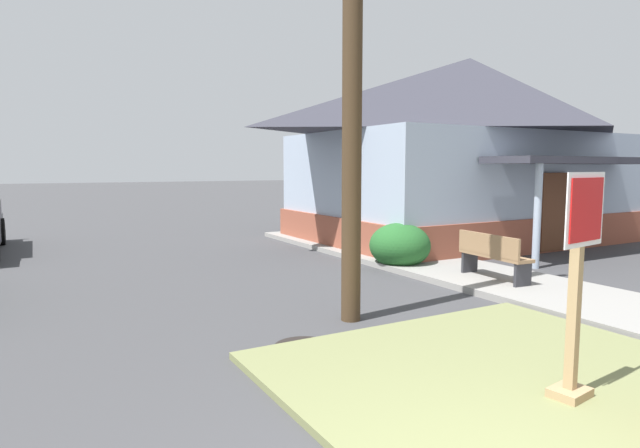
# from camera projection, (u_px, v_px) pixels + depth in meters

# --- Properties ---
(grass_corner_patch) EXTENTS (4.55, 4.70, 0.08)m
(grass_corner_patch) POSITION_uv_depth(u_px,v_px,m) (537.00, 391.00, 5.06)
(grass_corner_patch) COLOR olive
(grass_corner_patch) RESTS_ON ground
(sidewalk_strip) EXTENTS (2.20, 16.17, 0.12)m
(sidewalk_strip) POSITION_uv_depth(u_px,v_px,m) (481.00, 276.00, 10.26)
(sidewalk_strip) COLOR gray
(sidewalk_strip) RESTS_ON ground
(stop_sign) EXTENTS (0.65, 0.33, 2.06)m
(stop_sign) POSITION_uv_depth(u_px,v_px,m) (576.00, 294.00, 4.72)
(stop_sign) COLOR #A3845B
(stop_sign) RESTS_ON grass_corner_patch
(manhole_cover) EXTENTS (0.70, 0.70, 0.02)m
(manhole_cover) POSITION_uv_depth(u_px,v_px,m) (303.00, 346.00, 6.42)
(manhole_cover) COLOR black
(manhole_cover) RESTS_ON ground
(street_bench) EXTENTS (0.53, 1.56, 0.85)m
(street_bench) POSITION_uv_depth(u_px,v_px,m) (492.00, 254.00, 9.69)
(street_bench) COLOR #93704C
(street_bench) RESTS_ON sidewalk_strip
(corner_house) EXTENTS (10.18, 7.66, 5.42)m
(corner_house) POSITION_uv_depth(u_px,v_px,m) (468.00, 147.00, 15.88)
(corner_house) COLOR brown
(corner_house) RESTS_ON ground
(shrub_by_curb) EXTENTS (1.33, 1.33, 0.98)m
(shrub_by_curb) POSITION_uv_depth(u_px,v_px,m) (400.00, 245.00, 11.43)
(shrub_by_curb) COLOR #235A26
(shrub_by_curb) RESTS_ON ground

